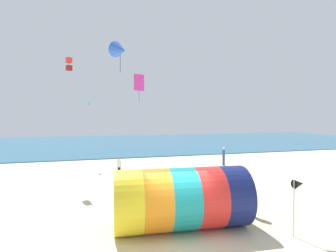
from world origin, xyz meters
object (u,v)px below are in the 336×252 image
(giant_inflatable_tube, at_px, (182,198))
(kite_red_box, at_px, (69,64))
(bystander_near_water, at_px, (224,156))
(bystander_mid_beach, at_px, (119,166))
(beach_flag, at_px, (298,186))
(kite_handler, at_px, (251,199))
(kite_blue_delta, at_px, (120,50))
(kite_magenta_diamond, at_px, (139,83))
(kite_cyan_parafoil, at_px, (89,103))

(giant_inflatable_tube, height_order, kite_red_box, kite_red_box)
(bystander_near_water, bearing_deg, bystander_mid_beach, -168.14)
(bystander_near_water, relative_size, beach_flag, 0.80)
(kite_handler, bearing_deg, kite_red_box, 131.43)
(kite_blue_delta, height_order, bystander_mid_beach, kite_blue_delta)
(kite_blue_delta, bearing_deg, kite_magenta_diamond, 70.85)
(kite_cyan_parafoil, relative_size, bystander_mid_beach, 0.45)
(kite_handler, distance_m, bystander_near_water, 13.48)
(giant_inflatable_tube, xyz_separation_m, bystander_mid_beach, (-1.57, 10.65, -0.45))
(kite_red_box, distance_m, bystander_near_water, 16.24)
(kite_red_box, height_order, bystander_mid_beach, kite_red_box)
(kite_handler, relative_size, kite_blue_delta, 0.85)
(kite_cyan_parafoil, relative_size, bystander_near_water, 0.41)
(beach_flag, bearing_deg, bystander_near_water, 72.38)
(giant_inflatable_tube, relative_size, bystander_near_water, 3.22)
(beach_flag, bearing_deg, kite_red_box, 127.11)
(giant_inflatable_tube, xyz_separation_m, kite_blue_delta, (-1.97, 5.46, 7.42))
(kite_handler, xyz_separation_m, kite_red_box, (-8.85, 10.03, 7.85))
(kite_cyan_parafoil, bearing_deg, kite_handler, -64.42)
(kite_magenta_diamond, xyz_separation_m, bystander_mid_beach, (-1.87, -1.37, -6.88))
(kite_cyan_parafoil, xyz_separation_m, bystander_mid_beach, (2.34, -5.53, -5.32))
(giant_inflatable_tube, xyz_separation_m, kite_handler, (3.64, 0.41, -0.46))
(bystander_mid_beach, bearing_deg, kite_cyan_parafoil, 112.93)
(kite_handler, bearing_deg, kite_blue_delta, 138.00)
(giant_inflatable_tube, distance_m, kite_handler, 3.70)
(kite_red_box, xyz_separation_m, kite_blue_delta, (3.24, -4.97, 0.04))
(beach_flag, bearing_deg, giant_inflatable_tube, 154.86)
(kite_handler, distance_m, kite_blue_delta, 10.92)
(kite_handler, height_order, bystander_mid_beach, bystander_mid_beach)
(kite_handler, xyz_separation_m, bystander_near_water, (5.22, 12.43, 0.11))
(kite_handler, bearing_deg, kite_magenta_diamond, 106.05)
(kite_cyan_parafoil, bearing_deg, kite_blue_delta, -79.76)
(kite_handler, xyz_separation_m, kite_blue_delta, (-5.61, 5.06, 7.88))
(kite_magenta_diamond, distance_m, beach_flag, 15.58)
(kite_cyan_parafoil, bearing_deg, kite_red_box, -102.78)
(kite_red_box, xyz_separation_m, bystander_near_water, (14.07, 2.40, -7.74))
(giant_inflatable_tube, height_order, kite_blue_delta, kite_blue_delta)
(kite_cyan_parafoil, distance_m, beach_flag, 20.28)
(kite_blue_delta, bearing_deg, giant_inflatable_tube, -70.18)
(kite_magenta_diamond, bearing_deg, bystander_mid_beach, -143.81)
(kite_magenta_diamond, height_order, beach_flag, kite_magenta_diamond)
(kite_handler, height_order, kite_blue_delta, kite_blue_delta)
(giant_inflatable_tube, height_order, bystander_mid_beach, giant_inflatable_tube)
(kite_cyan_parafoil, distance_m, kite_blue_delta, 11.18)
(kite_red_box, bearing_deg, kite_cyan_parafoil, 77.22)
(kite_blue_delta, xyz_separation_m, bystander_near_water, (10.84, 7.37, -7.78))
(kite_magenta_diamond, xyz_separation_m, beach_flag, (3.86, -13.97, -5.71))
(bystander_mid_beach, bearing_deg, kite_red_box, -176.69)
(giant_inflatable_tube, relative_size, beach_flag, 2.57)
(kite_cyan_parafoil, height_order, kite_blue_delta, kite_blue_delta)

